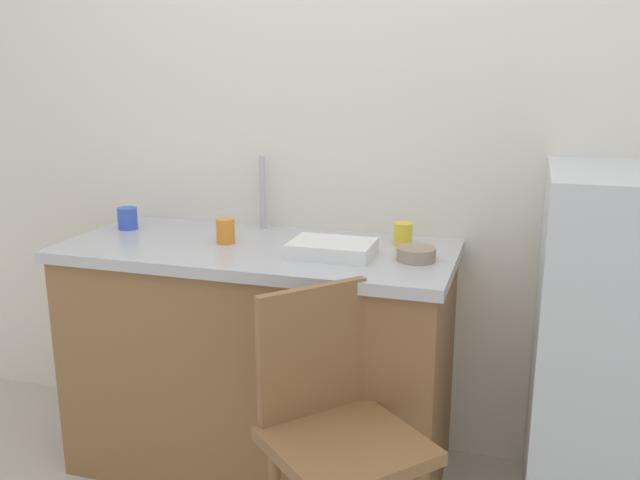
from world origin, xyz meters
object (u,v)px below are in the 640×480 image
chair (335,427)px  cup_blue (127,218)px  refrigerator (619,358)px  cup_yellow (403,234)px  dish_tray (332,248)px  terracotta_bowl (416,254)px  cup_orange (226,231)px

chair → cup_blue: 1.25m
refrigerator → cup_yellow: 0.82m
refrigerator → dish_tray: size_ratio=4.30×
terracotta_bowl → refrigerator: bearing=3.0°
refrigerator → cup_orange: 1.40m
terracotta_bowl → cup_orange: size_ratio=1.43×
cup_orange → refrigerator: bearing=0.5°
terracotta_bowl → cup_orange: (-0.70, 0.02, 0.02)m
dish_tray → cup_yellow: (0.20, 0.21, 0.02)m
refrigerator → cup_orange: (-1.36, -0.01, 0.32)m
chair → refrigerator: bearing=-16.1°
terracotta_bowl → cup_blue: 1.17m
terracotta_bowl → cup_blue: cup_blue is taller
chair → cup_orange: 0.86m
cup_yellow → cup_blue: size_ratio=0.95×
chair → cup_orange: cup_orange is taller
dish_tray → chair: bearing=-72.8°
chair → cup_blue: bearing=101.9°
chair → cup_orange: size_ratio=9.80×
cup_yellow → cup_orange: cup_orange is taller
cup_blue → cup_orange: bearing=-11.0°
dish_tray → terracotta_bowl: size_ratio=2.15×
dish_tray → cup_orange: size_ratio=3.08×
refrigerator → cup_blue: (-1.82, 0.08, 0.32)m
dish_tray → cup_blue: 0.89m
refrigerator → cup_orange: bearing=-179.5°
refrigerator → dish_tray: 0.99m
refrigerator → cup_orange: size_ratio=13.26×
refrigerator → terracotta_bowl: 0.72m
chair → cup_yellow: bearing=36.0°
terracotta_bowl → cup_orange: bearing=178.1°
refrigerator → cup_yellow: refrigerator is taller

